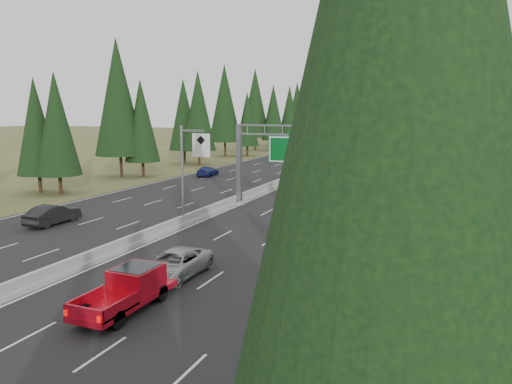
# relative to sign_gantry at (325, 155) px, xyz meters

# --- Properties ---
(road) EXTENTS (32.00, 260.00, 0.08)m
(road) POSITION_rel_sign_gantry_xyz_m (-8.92, 45.12, -5.23)
(road) COLOR black
(road) RESTS_ON ground
(shoulder_right) EXTENTS (3.60, 260.00, 0.06)m
(shoulder_right) POSITION_rel_sign_gantry_xyz_m (8.88, 45.12, -5.24)
(shoulder_right) COLOR olive
(shoulder_right) RESTS_ON ground
(shoulder_left) EXTENTS (3.60, 260.00, 0.06)m
(shoulder_left) POSITION_rel_sign_gantry_xyz_m (-26.72, 45.12, -5.24)
(shoulder_left) COLOR #485125
(shoulder_left) RESTS_ON ground
(median_barrier) EXTENTS (0.70, 260.00, 0.85)m
(median_barrier) POSITION_rel_sign_gantry_xyz_m (-8.92, 45.12, -4.85)
(median_barrier) COLOR gray
(median_barrier) RESTS_ON road
(sign_gantry) EXTENTS (16.75, 0.98, 7.80)m
(sign_gantry) POSITION_rel_sign_gantry_xyz_m (0.00, 0.00, 0.00)
(sign_gantry) COLOR slate
(sign_gantry) RESTS_ON road
(hov_sign_pole) EXTENTS (2.80, 0.50, 8.00)m
(hov_sign_pole) POSITION_rel_sign_gantry_xyz_m (-8.33, -9.92, -0.54)
(hov_sign_pole) COLOR slate
(hov_sign_pole) RESTS_ON road
(tree_row_right) EXTENTS (12.23, 239.46, 18.90)m
(tree_row_right) POSITION_rel_sign_gantry_xyz_m (13.25, 37.24, 3.98)
(tree_row_right) COLOR black
(tree_row_right) RESTS_ON ground
(tree_row_left) EXTENTS (11.68, 242.78, 18.74)m
(tree_row_left) POSITION_rel_sign_gantry_xyz_m (-30.82, 49.27, 3.86)
(tree_row_left) COLOR black
(tree_row_left) RESTS_ON ground
(silver_minivan) EXTENTS (2.49, 5.32, 1.47)m
(silver_minivan) POSITION_rel_sign_gantry_xyz_m (-3.00, -20.64, -4.45)
(silver_minivan) COLOR #9A9B9E
(silver_minivan) RESTS_ON road
(red_pickup) EXTENTS (2.04, 5.71, 1.86)m
(red_pickup) POSITION_rel_sign_gantry_xyz_m (-2.61, -25.16, -4.16)
(red_pickup) COLOR black
(red_pickup) RESTS_ON road
(car_ahead_green) EXTENTS (1.91, 3.93, 1.29)m
(car_ahead_green) POSITION_rel_sign_gantry_xyz_m (-5.07, 32.51, -4.54)
(car_ahead_green) COLOR #125028
(car_ahead_green) RESTS_ON road
(car_ahead_dkred) EXTENTS (1.73, 4.49, 1.46)m
(car_ahead_dkred) POSITION_rel_sign_gantry_xyz_m (4.17, 46.17, -4.46)
(car_ahead_dkred) COLOR #5D100D
(car_ahead_dkred) RESTS_ON road
(car_ahead_dkgrey) EXTENTS (2.51, 5.17, 1.45)m
(car_ahead_dkgrey) POSITION_rel_sign_gantry_xyz_m (5.58, 28.93, -4.46)
(car_ahead_dkgrey) COLOR black
(car_ahead_dkgrey) RESTS_ON road
(car_ahead_white) EXTENTS (3.02, 6.01, 1.63)m
(car_ahead_white) POSITION_rel_sign_gantry_xyz_m (-6.35, 87.00, -4.37)
(car_ahead_white) COLOR #B2B2B2
(car_ahead_white) RESTS_ON road
(car_ahead_far) EXTENTS (1.76, 3.85, 1.28)m
(car_ahead_far) POSITION_rel_sign_gantry_xyz_m (-3.12, 104.35, -4.55)
(car_ahead_far) COLOR black
(car_ahead_far) RESTS_ON road
(car_onc_near) EXTENTS (1.77, 4.92, 1.61)m
(car_onc_near) POSITION_rel_sign_gantry_xyz_m (-18.98, -13.47, -4.38)
(car_onc_near) COLOR black
(car_onc_near) RESTS_ON road
(car_onc_blue) EXTENTS (2.24, 4.72, 1.33)m
(car_onc_blue) POSITION_rel_sign_gantry_xyz_m (-21.21, 17.17, -4.52)
(car_onc_blue) COLOR navy
(car_onc_blue) RESTS_ON road
(car_onc_white) EXTENTS (2.01, 4.65, 1.56)m
(car_onc_white) POSITION_rel_sign_gantry_xyz_m (-10.44, 45.89, -4.41)
(car_onc_white) COLOR silver
(car_onc_white) RESTS_ON road
(car_onc_far) EXTENTS (2.46, 4.93, 1.34)m
(car_onc_far) POSITION_rel_sign_gantry_xyz_m (-23.42, 79.75, -4.52)
(car_onc_far) COLOR black
(car_onc_far) RESTS_ON road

